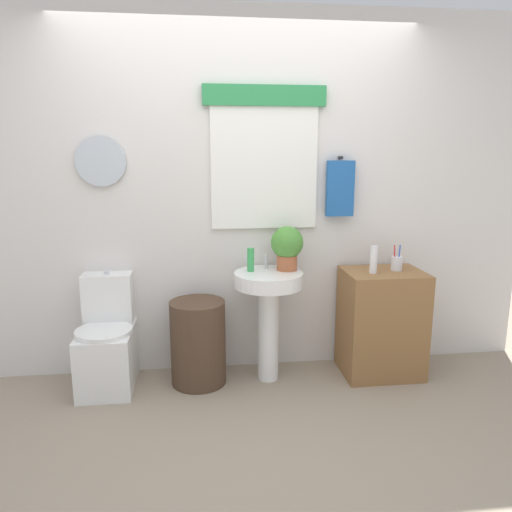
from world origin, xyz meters
TOP-DOWN VIEW (x-y plane):
  - ground_plane at (0.00, 0.00)m, footprint 8.00×8.00m
  - back_wall at (0.00, 1.15)m, footprint 4.40×0.18m
  - toilet at (-0.95, 0.88)m, footprint 0.38×0.51m
  - laundry_hamper at (-0.33, 0.85)m, footprint 0.39×0.39m
  - pedestal_sink at (0.17, 0.85)m, footprint 0.48×0.48m
  - faucet at (0.17, 0.97)m, footprint 0.03×0.03m
  - wooden_cabinet at (1.01, 0.85)m, footprint 0.56×0.44m
  - soap_bottle at (0.05, 0.90)m, footprint 0.05×0.05m
  - potted_plant at (0.31, 0.91)m, footprint 0.23×0.23m
  - lotion_bottle at (0.92, 0.81)m, footprint 0.05×0.05m
  - toothbrush_cup at (1.11, 0.87)m, footprint 0.08×0.08m

SIDE VIEW (x-z plane):
  - ground_plane at x=0.00m, z-range 0.00..0.00m
  - laundry_hamper at x=-0.33m, z-range 0.00..0.60m
  - toilet at x=-0.95m, z-range -0.10..0.70m
  - wooden_cabinet at x=1.01m, z-range 0.00..0.78m
  - pedestal_sink at x=0.17m, z-range 0.19..0.98m
  - toothbrush_cup at x=1.11m, z-range 0.74..0.92m
  - faucet at x=0.17m, z-range 0.79..0.89m
  - lotion_bottle at x=0.92m, z-range 0.78..0.97m
  - soap_bottle at x=0.05m, z-range 0.79..0.96m
  - potted_plant at x=0.31m, z-range 0.81..1.13m
  - back_wall at x=0.00m, z-range 0.01..2.61m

